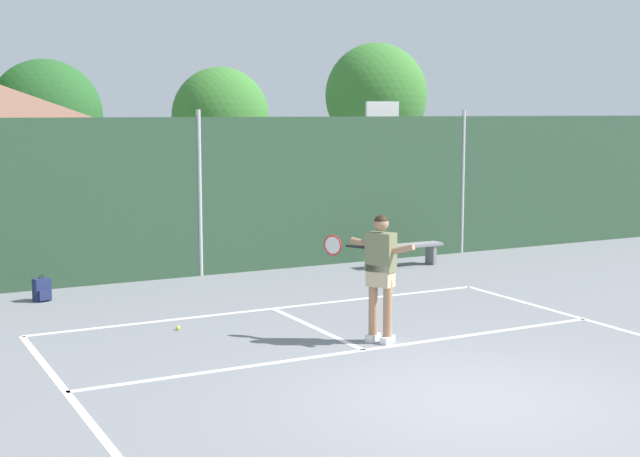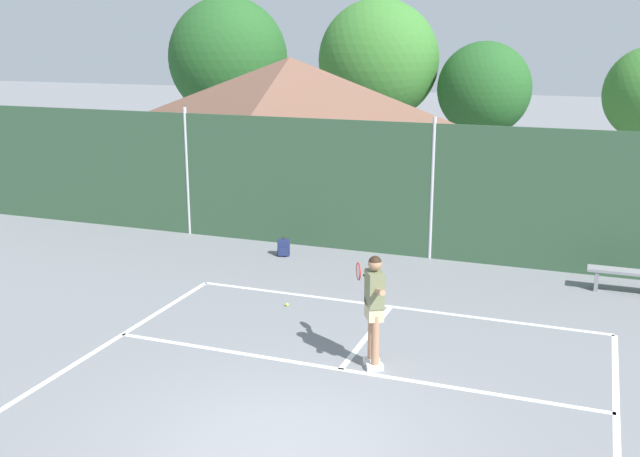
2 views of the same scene
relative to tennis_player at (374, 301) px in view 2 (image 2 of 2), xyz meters
The scene contains 9 objects.
ground_plane 3.02m from the tennis_player, 99.04° to the right, with size 120.00×120.00×0.00m, color slate.
court_markings 2.44m from the tennis_player, 101.72° to the right, with size 8.30×11.10×0.01m.
chainlink_fence 6.26m from the tennis_player, 94.06° to the left, with size 26.09×0.09×3.35m.
clubhouse_building 11.24m from the tennis_player, 119.33° to the left, with size 7.23×4.84×4.53m.
treeline_backdrop 18.70m from the tennis_player, 101.03° to the left, with size 27.21×4.57×6.70m.
tennis_player is the anchor object (origin of this frame).
tennis_ball 3.30m from the tennis_player, 139.18° to the left, with size 0.07×0.07×0.07m, color #CCE033.
backpack_navy 6.48m from the tennis_player, 126.05° to the left, with size 0.32×0.30×0.46m.
courtside_bench 6.56m from the tennis_player, 53.22° to the left, with size 1.60×0.36×0.48m.
Camera 2 is at (3.52, -7.90, 5.18)m, focal length 42.03 mm.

